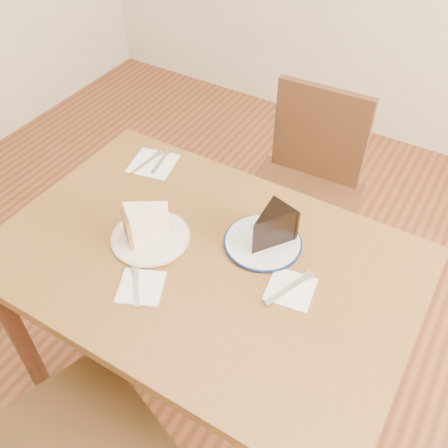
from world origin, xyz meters
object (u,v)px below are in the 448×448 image
(table, at_px, (204,279))
(chair_far, at_px, (302,192))
(plate_cream, at_px, (151,238))
(chocolate_cake, at_px, (268,230))
(carrot_cake, at_px, (149,222))
(plate_navy, at_px, (263,242))

(table, height_order, chair_far, chair_far)
(plate_cream, xyz_separation_m, chocolate_cake, (0.31, 0.16, 0.06))
(carrot_cake, bearing_deg, table, 41.86)
(chair_far, relative_size, carrot_cake, 7.42)
(table, relative_size, plate_cream, 5.37)
(carrot_cake, height_order, chocolate_cake, chocolate_cake)
(chair_far, relative_size, plate_navy, 4.07)
(plate_navy, bearing_deg, chocolate_cake, 4.86)
(chair_far, height_order, plate_navy, chair_far)
(chair_far, bearing_deg, table, 84.81)
(plate_navy, relative_size, chocolate_cake, 1.67)
(table, height_order, plate_cream, plate_cream)
(plate_navy, relative_size, carrot_cake, 1.82)
(table, distance_m, chocolate_cake, 0.25)
(table, xyz_separation_m, chair_far, (0.02, 0.68, -0.15))
(carrot_cake, bearing_deg, chair_far, 111.95)
(table, relative_size, chocolate_cake, 9.12)
(plate_cream, relative_size, plate_navy, 1.02)
(plate_cream, distance_m, chocolate_cake, 0.35)
(plate_navy, height_order, carrot_cake, carrot_cake)
(chair_far, xyz_separation_m, plate_navy, (0.10, -0.55, 0.26))
(table, bearing_deg, chocolate_cake, 45.09)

